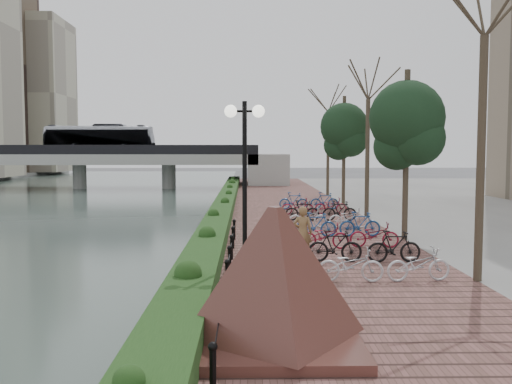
{
  "coord_description": "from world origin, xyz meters",
  "views": [
    {
      "loc": [
        1.88,
        -12.79,
        3.98
      ],
      "look_at": [
        2.32,
        13.55,
        2.0
      ],
      "focal_mm": 40.0,
      "sensor_mm": 36.0,
      "label": 1
    }
  ],
  "objects_px": {
    "granite_monument": "(275,275)",
    "pedestrian": "(303,232)",
    "lamppost": "(245,153)",
    "motorcycle": "(302,259)"
  },
  "relations": [
    {
      "from": "granite_monument",
      "to": "pedestrian",
      "type": "height_order",
      "value": "granite_monument"
    },
    {
      "from": "pedestrian",
      "to": "motorcycle",
      "type": "bearing_deg",
      "value": 97.73
    },
    {
      "from": "motorcycle",
      "to": "pedestrian",
      "type": "relative_size",
      "value": 0.88
    },
    {
      "from": "motorcycle",
      "to": "pedestrian",
      "type": "bearing_deg",
      "value": 75.96
    },
    {
      "from": "lamppost",
      "to": "pedestrian",
      "type": "relative_size",
      "value": 2.8
    },
    {
      "from": "granite_monument",
      "to": "lamppost",
      "type": "relative_size",
      "value": 0.82
    },
    {
      "from": "granite_monument",
      "to": "lamppost",
      "type": "height_order",
      "value": "lamppost"
    },
    {
      "from": "granite_monument",
      "to": "motorcycle",
      "type": "bearing_deg",
      "value": 79.52
    },
    {
      "from": "motorcycle",
      "to": "pedestrian",
      "type": "xyz_separation_m",
      "value": [
        0.28,
        2.58,
        0.37
      ]
    },
    {
      "from": "lamppost",
      "to": "granite_monument",
      "type": "bearing_deg",
      "value": -83.04
    }
  ]
}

